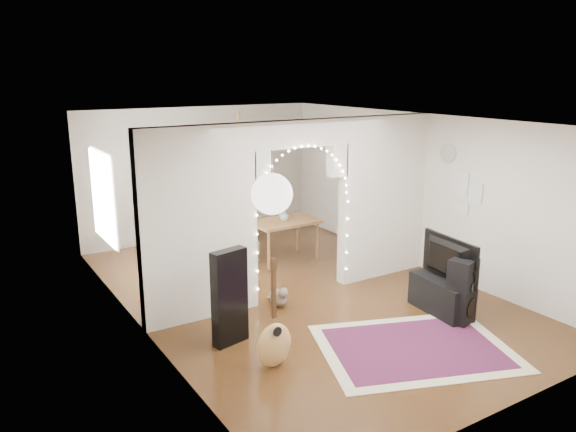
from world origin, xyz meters
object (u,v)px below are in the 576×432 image
floor_speaker (462,291)px  bookcase (191,206)px  acoustic_guitar (274,328)px  dining_chair_right (246,250)px  media_console (441,296)px  dining_chair_left (207,238)px  dining_table (284,224)px

floor_speaker → bookcase: size_ratio=0.54×
acoustic_guitar → dining_chair_right: size_ratio=2.45×
floor_speaker → dining_chair_right: floor_speaker is taller
media_console → dining_chair_left: bearing=117.9°
dining_table → dining_chair_left: bearing=130.6°
media_console → bookcase: bearing=117.8°
dining_table → dining_chair_left: 1.60m
bookcase → media_console: bearing=-80.8°
floor_speaker → bookcase: bearing=93.7°
media_console → dining_chair_right: size_ratio=2.15×
floor_speaker → media_console: (0.02, 0.38, -0.21)m
floor_speaker → dining_chair_right: 4.11m
dining_chair_right → dining_table: bearing=-8.2°
bookcase → dining_table: 1.93m
floor_speaker → acoustic_guitar: bearing=157.4°
dining_table → dining_chair_right: dining_table is taller
dining_chair_left → media_console: bearing=-44.7°
acoustic_guitar → dining_chair_right: acoustic_guitar is taller
media_console → dining_chair_left: dining_chair_left is taller
floor_speaker → media_console: size_ratio=0.92×
acoustic_guitar → media_console: size_ratio=1.14×
floor_speaker → media_console: 0.43m
bookcase → dining_chair_right: 1.47m
media_console → dining_table: size_ratio=0.83×
media_console → dining_table: bearing=108.5°
floor_speaker → dining_chair_right: (-1.29, 3.90, -0.25)m
floor_speaker → bookcase: 5.44m
dining_chair_right → bookcase: bearing=132.5°
media_console → dining_table: dining_table is taller
floor_speaker → dining_chair_left: 5.03m
acoustic_guitar → bookcase: bearing=71.5°
media_console → dining_chair_right: (-1.31, 3.52, -0.04)m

